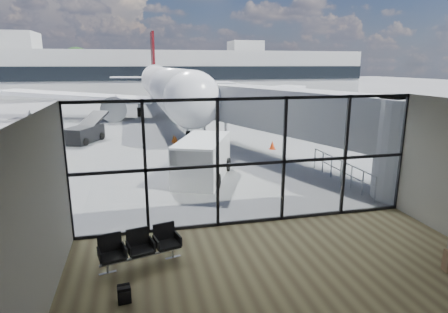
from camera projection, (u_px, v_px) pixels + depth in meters
name	position (u px, v px, depth m)	size (l,w,h in m)	color
ground	(164.00, 106.00, 51.27)	(220.00, 220.00, 0.00)	slate
lounge_shell	(316.00, 198.00, 8.31)	(12.02, 8.01, 4.51)	brown
glass_curtain_wall	(251.00, 162.00, 12.94)	(12.10, 0.12, 4.50)	white
jet_bridge	(298.00, 116.00, 20.60)	(8.00, 16.50, 4.33)	gray
apron_railing	(341.00, 168.00, 17.86)	(0.06, 5.46, 1.11)	gray
far_terminal	(151.00, 72.00, 70.89)	(80.00, 12.20, 11.00)	#BAB9B5
tree_3	(14.00, 69.00, 74.38)	(4.95, 4.95, 7.12)	#382619
tree_4	(46.00, 66.00, 75.57)	(5.61, 5.61, 8.07)	#382619
tree_5	(77.00, 63.00, 76.76)	(6.27, 6.27, 9.03)	#382619
seating_row	(139.00, 245.00, 10.60)	(2.29, 1.13, 1.01)	gray
backpack	(124.00, 295.00, 8.88)	(0.33, 0.31, 0.46)	black
airliner	(166.00, 86.00, 41.72)	(34.72, 40.17, 10.35)	white
service_van	(202.00, 159.00, 18.39)	(3.65, 5.04, 2.01)	white
belt_loader	(85.00, 133.00, 27.40)	(3.14, 4.57, 2.01)	black
mobile_stairs	(39.00, 155.00, 21.24)	(1.91, 3.36, 2.30)	yellow
traffic_cone_a	(174.00, 139.00, 27.41)	(0.37, 0.37, 0.53)	orange
traffic_cone_b	(176.00, 140.00, 26.77)	(0.41, 0.41, 0.58)	#D5530B
traffic_cone_c	(272.00, 145.00, 25.10)	(0.40, 0.40, 0.57)	#FF400D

